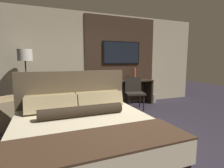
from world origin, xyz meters
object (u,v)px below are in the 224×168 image
(bed, at_px, (85,131))
(vase_tall, at_px, (134,74))
(desk, at_px, (124,88))
(desk_chair, at_px, (134,90))
(vase_short, at_px, (109,76))
(waste_bin, at_px, (152,98))
(armchair_by_window, at_px, (5,113))
(tv, at_px, (122,53))
(floor_lamp, at_px, (25,61))

(bed, distance_m, vase_tall, 3.37)
(desk, height_order, desk_chair, desk_chair)
(vase_short, height_order, waste_bin, vase_short)
(bed, distance_m, armchair_by_window, 2.17)
(tv, relative_size, desk_chair, 1.38)
(desk, height_order, vase_short, vase_short)
(desk_chair, relative_size, armchair_by_window, 0.95)
(bed, relative_size, tv, 1.67)
(bed, bearing_deg, desk_chair, 45.02)
(bed, xyz_separation_m, waste_bin, (2.86, 2.35, -0.18))
(desk_chair, relative_size, waste_bin, 3.26)
(floor_lamp, distance_m, vase_tall, 3.18)
(bed, distance_m, vase_short, 2.79)
(desk_chair, bearing_deg, bed, -120.17)
(vase_short, bearing_deg, vase_tall, 3.98)
(armchair_by_window, height_order, vase_tall, vase_tall)
(waste_bin, bearing_deg, armchair_by_window, -171.25)
(tv, height_order, vase_short, tv)
(bed, distance_m, tv, 3.43)
(armchair_by_window, relative_size, waste_bin, 3.43)
(tv, bearing_deg, desk, -90.00)
(armchair_by_window, height_order, waste_bin, armchair_by_window)
(bed, xyz_separation_m, floor_lamp, (-0.93, 2.27, 1.07))
(floor_lamp, bearing_deg, bed, -67.78)
(armchair_by_window, relative_size, vase_short, 3.07)
(desk_chair, distance_m, vase_tall, 0.78)
(desk_chair, bearing_deg, floor_lamp, -172.84)
(vase_tall, bearing_deg, waste_bin, -9.78)
(tv, height_order, vase_tall, tv)
(tv, bearing_deg, vase_short, -159.15)
(desk, height_order, floor_lamp, floor_lamp)
(floor_lamp, bearing_deg, waste_bin, 1.23)
(armchair_by_window, bearing_deg, vase_short, -107.22)
(bed, bearing_deg, desk, 52.96)
(vase_short, relative_size, waste_bin, 1.12)
(armchair_by_window, distance_m, vase_short, 2.80)
(floor_lamp, height_order, vase_short, floor_lamp)
(tv, distance_m, floor_lamp, 2.78)
(vase_tall, relative_size, waste_bin, 1.35)
(desk, xyz_separation_m, waste_bin, (1.04, -0.06, -0.39))
(bed, relative_size, armchair_by_window, 2.19)
(desk, height_order, vase_tall, vase_tall)
(vase_tall, bearing_deg, tv, 161.31)
(vase_short, distance_m, waste_bin, 1.75)
(desk, bearing_deg, armchair_by_window, -167.40)
(desk, bearing_deg, desk_chair, -82.16)
(tv, xyz_separation_m, armchair_by_window, (-3.15, -0.89, -1.36))
(bed, height_order, desk_chair, bed)
(desk_chair, height_order, waste_bin, desk_chair)
(floor_lamp, bearing_deg, armchair_by_window, -125.88)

